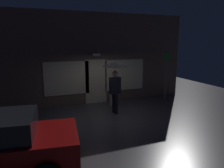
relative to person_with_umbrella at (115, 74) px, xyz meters
The scene contains 5 objects.
ground_plane 1.78m from the person_with_umbrella, 129.41° to the right, with size 18.00×18.00×0.00m, color #423F44.
building_facade 2.08m from the person_with_umbrella, 97.81° to the left, with size 9.81×0.48×4.46m.
person_with_umbrella is the anchor object (origin of this frame).
street_sign_post 3.22m from the person_with_umbrella, 14.02° to the left, with size 0.40×0.07×2.58m.
sidewalk_bollard 1.93m from the person_with_umbrella, 74.80° to the left, with size 0.20×0.20×0.63m, color #B2A899.
Camera 1 is at (-3.12, -7.99, 3.07)m, focal length 34.53 mm.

